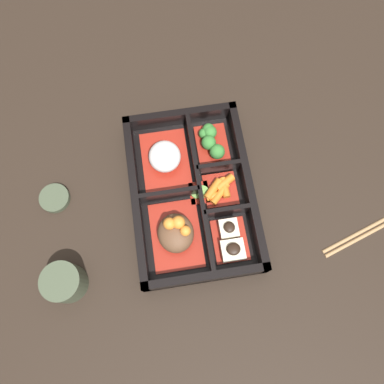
% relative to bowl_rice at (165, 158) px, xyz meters
% --- Properties ---
extents(ground_plane, '(3.00, 3.00, 0.00)m').
position_rel_bowl_rice_xyz_m(ground_plane, '(-0.07, -0.04, -0.03)').
color(ground_plane, black).
extents(bento_base, '(0.33, 0.22, 0.01)m').
position_rel_bowl_rice_xyz_m(bento_base, '(-0.07, -0.04, -0.02)').
color(bento_base, black).
rests_on(bento_base, ground_plane).
extents(bento_rim, '(0.33, 0.22, 0.05)m').
position_rel_bowl_rice_xyz_m(bento_rim, '(-0.07, -0.04, -0.01)').
color(bento_rim, black).
rests_on(bento_rim, ground_plane).
extents(bowl_stew, '(0.13, 0.09, 0.06)m').
position_rel_bowl_rice_xyz_m(bowl_stew, '(-0.15, -0.00, 0.00)').
color(bowl_stew, maroon).
rests_on(bowl_stew, bento_base).
extents(bowl_rice, '(0.13, 0.09, 0.05)m').
position_rel_bowl_rice_xyz_m(bowl_rice, '(0.00, 0.00, 0.00)').
color(bowl_rice, maroon).
rests_on(bowl_rice, bento_base).
extents(bowl_tofu, '(0.08, 0.06, 0.03)m').
position_rel_bowl_rice_xyz_m(bowl_tofu, '(-0.18, -0.10, -0.01)').
color(bowl_tofu, maroon).
rests_on(bowl_tofu, bento_base).
extents(bowl_carrots, '(0.07, 0.07, 0.02)m').
position_rel_bowl_rice_xyz_m(bowl_carrots, '(-0.08, -0.09, -0.01)').
color(bowl_carrots, maroon).
rests_on(bowl_carrots, bento_base).
extents(bowl_greens, '(0.09, 0.06, 0.03)m').
position_rel_bowl_rice_xyz_m(bowl_greens, '(0.03, -0.09, -0.00)').
color(bowl_greens, maroon).
rests_on(bowl_greens, bento_base).
extents(bowl_pickles, '(0.04, 0.04, 0.01)m').
position_rel_bowl_rice_xyz_m(bowl_pickles, '(-0.07, -0.05, -0.01)').
color(bowl_pickles, maroon).
rests_on(bowl_pickles, bento_base).
extents(tea_cup, '(0.07, 0.07, 0.06)m').
position_rel_bowl_rice_xyz_m(tea_cup, '(-0.20, 0.20, 0.00)').
color(tea_cup, '#424C38').
rests_on(tea_cup, ground_plane).
extents(chopsticks, '(0.09, 0.22, 0.01)m').
position_rel_bowl_rice_xyz_m(chopsticks, '(-0.19, -0.37, -0.03)').
color(chopsticks, '#A87F51').
rests_on(chopsticks, ground_plane).
extents(sauce_dish, '(0.06, 0.06, 0.01)m').
position_rel_bowl_rice_xyz_m(sauce_dish, '(-0.04, 0.22, -0.02)').
color(sauce_dish, '#424C38').
rests_on(sauce_dish, ground_plane).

